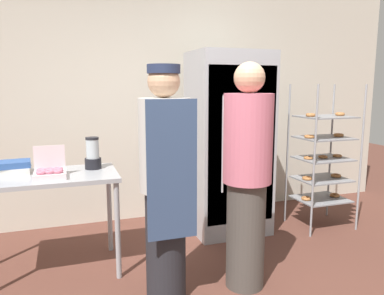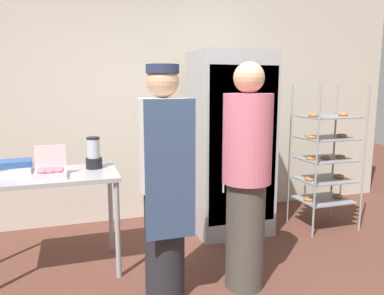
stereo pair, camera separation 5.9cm
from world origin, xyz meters
TOP-DOWN VIEW (x-y plane):
  - back_wall at (0.00, 2.31)m, footprint 6.40×0.12m
  - refrigerator at (0.60, 1.56)m, footprint 0.80×0.70m
  - baking_rack at (1.65, 1.32)m, footprint 0.63×0.51m
  - prep_counter at (-1.23, 1.15)m, footprint 1.13×0.65m
  - donut_box at (-1.20, 1.02)m, footprint 0.24×0.21m
  - blender_pitcher at (-0.85, 1.26)m, footprint 0.14×0.14m
  - binder_stack at (-1.50, 1.28)m, footprint 0.30×0.23m
  - person_baker at (-0.40, 0.46)m, footprint 0.37×0.38m
  - person_customer at (0.24, 0.42)m, footprint 0.37×0.37m

SIDE VIEW (x-z plane):
  - prep_counter at x=-1.23m, z-range 0.33..1.19m
  - baking_rack at x=1.65m, z-range -0.02..1.59m
  - person_customer at x=0.24m, z-range 0.02..1.78m
  - person_baker at x=-0.40m, z-range 0.04..1.77m
  - donut_box at x=-1.20m, z-range 0.78..1.03m
  - binder_stack at x=-1.50m, z-range 0.86..0.97m
  - refrigerator at x=0.60m, z-range 0.00..1.94m
  - blender_pitcher at x=-0.85m, z-range 0.84..1.13m
  - back_wall at x=0.00m, z-range 0.00..2.94m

